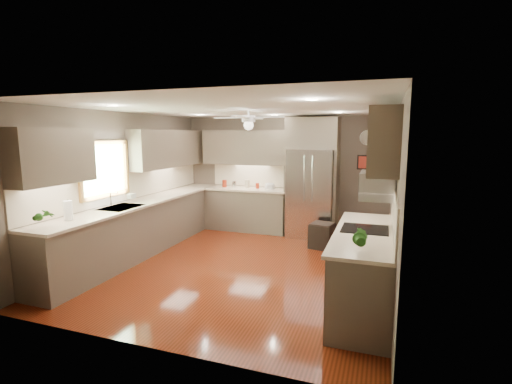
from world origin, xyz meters
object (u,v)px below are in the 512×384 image
Objects in this scene: canister_d at (257,186)px; paper_towel at (68,210)px; soap_bottle at (132,196)px; microwave at (377,185)px; stool at (322,235)px; potted_plant_right at (360,238)px; refrigerator at (312,180)px; bowl at (270,188)px; canister_c at (247,184)px; canister_a at (225,184)px; canister_b at (234,184)px; potted_plant_left at (42,215)px.

paper_towel reaches higher than canister_d.
soap_bottle is at bearing 93.70° from paper_towel.
microwave reaches higher than stool.
soap_bottle is 3.53m from stool.
stool is (-0.84, 3.08, -0.86)m from potted_plant_right.
refrigerator reaches higher than microwave.
stool is 1.66× the size of paper_towel.
bowl is 0.40× the size of microwave.
canister_c is at bearing 123.98° from potted_plant_right.
canister_c is 3.98m from microwave.
refrigerator is (0.93, -0.06, 0.22)m from bowl.
stool is at bearing 43.79° from paper_towel.
microwave reaches higher than canister_c.
canister_d is (0.78, 0.02, -0.02)m from canister_a.
microwave reaches higher than soap_bottle.
refrigerator is 3.03m from microwave.
bowl reaches higher than stool.
refrigerator is 4.45× the size of microwave.
soap_bottle is 1.51m from paper_towel.
canister_c is 3.97m from paper_towel.
soap_bottle is (-1.32, -2.27, 0.01)m from canister_c.
canister_a is 4.32m from microwave.
refrigerator is at bearing -0.92° from canister_a.
potted_plant_right is (2.95, -3.88, 0.09)m from canister_b.
canister_d is 0.54× the size of bowl.
canister_a is 2.59m from stool.
refrigerator is at bearing -3.81° from bowl.
canister_a is at bearing 129.39° from potted_plant_right.
potted_plant_left is (-1.45, -4.17, 0.10)m from canister_d.
stool is (-0.96, 1.94, -1.24)m from microwave.
potted_plant_right reaches higher than canister_c.
potted_plant_right is at bearing -58.31° from canister_d.
potted_plant_right is at bearing -2.43° from paper_towel.
potted_plant_right is at bearing -72.60° from refrigerator.
soap_bottle is at bearing -141.93° from refrigerator.
paper_towel is at bearing -136.21° from stool.
stool is at bearing -18.88° from canister_a.
potted_plant_right reaches higher than stool.
refrigerator is 5.09× the size of stool.
canister_c is at bearing 176.03° from refrigerator.
canister_c is at bearing 7.52° from canister_a.
canister_b is 3.84m from paper_towel.
canister_b is 0.82m from bowl.
canister_b is 1.28× the size of canister_d.
canister_c is 0.07× the size of refrigerator.
canister_a is 0.50× the size of potted_plant_left.
canister_b is at bearing 127.22° from potted_plant_right.
canister_c is 2.63m from soap_bottle.
microwave is at bearing -45.30° from canister_c.
paper_towel is at bearing -111.53° from canister_d.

